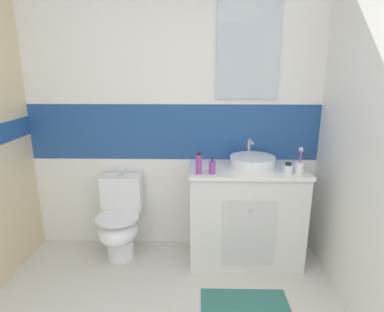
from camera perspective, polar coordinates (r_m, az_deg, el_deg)
name	(u,v)px	position (r m, az deg, el deg)	size (l,w,h in m)	color
wall_back_tiled	(175,113)	(2.88, -3.10, 7.65)	(3.20, 0.20, 2.50)	white
vanity_cabinet	(245,214)	(2.86, 9.51, -10.19)	(0.97, 0.52, 0.85)	silver
sink_basin	(252,161)	(2.73, 10.79, -0.86)	(0.38, 0.42, 0.20)	white
toilet	(120,221)	(2.95, -12.85, -11.28)	(0.37, 0.50, 0.74)	white
toothbrush_cup	(299,167)	(2.64, 18.74, -1.82)	(0.07, 0.07, 0.21)	white
soap_dispenser	(212,167)	(2.50, 3.65, -1.99)	(0.05, 0.05, 0.14)	#993F99
deodorant_spray_can	(199,164)	(2.48, 1.21, -1.40)	(0.05, 0.05, 0.17)	#993F99
hair_gel_jar	(288,168)	(2.62, 16.89, -2.16)	(0.07, 0.07, 0.09)	white
bath_mat	(246,309)	(2.52, 9.63, -25.48)	(0.64, 0.41, 0.01)	#337266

